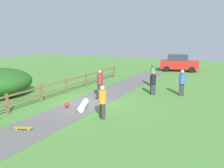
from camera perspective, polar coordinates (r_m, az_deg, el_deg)
ground_plane at (r=15.45m, az=-5.30°, el=-4.21°), size 60.00×60.00×0.00m
asphalt_path at (r=15.45m, az=-5.30°, el=-4.17°), size 2.40×28.00×0.02m
wooden_fence at (r=16.77m, az=-12.96°, el=-0.88°), size 0.12×18.12×1.10m
skater_riding at (r=16.18m, az=-2.75°, el=0.36°), size 0.45×0.82×1.85m
skater_fallen at (r=14.19m, az=-6.81°, el=-4.80°), size 1.48×1.66×0.36m
skateboard_loose at (r=11.74m, az=-19.64°, el=-9.42°), size 0.82×0.46×0.08m
bystander_green at (r=20.13m, az=9.26°, el=2.24°), size 0.54×0.54×1.82m
bystander_blue at (r=17.56m, az=15.67°, el=0.58°), size 0.47×0.47×1.78m
bystander_orange at (r=12.26m, az=-2.20°, el=-3.81°), size 0.54×0.54×1.67m
bystander_black at (r=17.38m, az=9.38°, el=0.45°), size 0.53×0.53×1.63m
parked_car_red at (r=29.44m, az=15.03°, el=4.71°), size 4.45×2.62×1.92m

